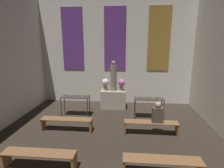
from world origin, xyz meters
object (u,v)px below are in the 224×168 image
object	(u,v)px
candle_rack_left	(76,99)
person_seated	(158,113)
altar	(113,99)
statue	(113,77)
pew_back_right	(151,125)
flower_vase_right	(122,83)
pew_third_left	(39,157)
pew_third_right	(162,164)
pew_back_left	(67,122)
flower_vase_left	(105,83)
candle_rack_right	(149,101)

from	to	relation	value
candle_rack_left	person_seated	size ratio (longest dim) A/B	1.65
altar	statue	size ratio (longest dim) A/B	0.83
altar	pew_back_right	distance (m)	2.87
flower_vase_right	candle_rack_left	world-z (taller)	flower_vase_right
flower_vase_right	pew_third_left	size ratio (longest dim) A/B	0.31
pew_third_right	person_seated	distance (m)	2.05
pew_third_left	pew_back_left	xyz separation A→B (m)	(0.00, 2.00, 0.00)
pew_third_left	person_seated	size ratio (longest dim) A/B	2.51
altar	pew_back_left	distance (m)	2.87
candle_rack_left	pew_back_right	xyz separation A→B (m)	(3.05, -1.37, -0.41)
statue	person_seated	size ratio (longest dim) A/B	1.96
flower_vase_right	flower_vase_left	bearing A→B (deg)	180.00
pew_third_left	pew_back_right	size ratio (longest dim) A/B	1.00
candle_rack_right	pew_third_left	bearing A→B (deg)	-132.19
candle_rack_right	statue	bearing A→B (deg)	145.74
pew_third_left	pew_back_right	world-z (taller)	same
altar	pew_back_right	bearing A→B (deg)	-58.61
candle_rack_right	flower_vase_right	bearing A→B (deg)	137.90
pew_third_right	statue	bearing A→B (deg)	108.57
statue	candle_rack_right	xyz separation A→B (m)	(1.57, -1.07, -0.81)
flower_vase_right	candle_rack_right	distance (m)	1.67
candle_rack_right	pew_third_left	xyz separation A→B (m)	(-3.06, -3.37, -0.41)
flower_vase_left	flower_vase_right	xyz separation A→B (m)	(0.77, 0.00, 0.00)
candle_rack_left	candle_rack_right	distance (m)	3.12
altar	pew_back_right	size ratio (longest dim) A/B	0.65
altar	flower_vase_right	distance (m)	0.89
altar	person_seated	xyz separation A→B (m)	(1.69, -2.44, 0.33)
pew_third_right	pew_third_left	bearing A→B (deg)	180.00
pew_third_left	person_seated	bearing A→B (deg)	32.09
statue	candle_rack_right	world-z (taller)	statue
flower_vase_left	pew_third_left	xyz separation A→B (m)	(-1.11, -4.44, -0.91)
candle_rack_left	candle_rack_right	xyz separation A→B (m)	(3.12, 0.00, 0.00)
pew_back_left	person_seated	distance (m)	3.21
flower_vase_left	candle_rack_right	size ratio (longest dim) A/B	0.48
altar	candle_rack_right	world-z (taller)	candle_rack_right
flower_vase_left	candle_rack_left	world-z (taller)	flower_vase_left
flower_vase_right	candle_rack_right	world-z (taller)	flower_vase_right
pew_third_right	pew_back_right	bearing A→B (deg)	90.00
candle_rack_right	pew_back_right	world-z (taller)	candle_rack_right
statue	flower_vase_right	size ratio (longest dim) A/B	2.50
candle_rack_left	person_seated	xyz separation A→B (m)	(3.24, -1.37, 0.03)
person_seated	statue	bearing A→B (deg)	124.68
pew_third_right	pew_back_right	distance (m)	2.00
flower_vase_left	person_seated	distance (m)	3.24
candle_rack_left	pew_back_left	distance (m)	1.44
pew_back_right	altar	bearing A→B (deg)	121.39
flower_vase_left	pew_back_left	bearing A→B (deg)	-114.35
flower_vase_right	candle_rack_left	size ratio (longest dim) A/B	0.48
pew_third_left	pew_back_right	distance (m)	3.59
flower_vase_right	person_seated	world-z (taller)	flower_vase_right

